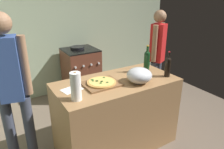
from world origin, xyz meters
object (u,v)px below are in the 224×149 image
at_px(person_in_red, 157,54).
at_px(wine_bottle_amber, 168,66).
at_px(mixing_bowl, 139,75).
at_px(paper_towel_roll, 76,86).
at_px(person_in_stripes, 12,86).
at_px(pizza, 102,82).
at_px(stove, 81,73).
at_px(wine_bottle_clear, 147,60).

bearing_deg(person_in_red, wine_bottle_amber, -124.58).
relative_size(mixing_bowl, paper_towel_roll, 1.02).
relative_size(mixing_bowl, person_in_stripes, 0.17).
distance_m(mixing_bowl, paper_towel_roll, 0.77).
distance_m(mixing_bowl, wine_bottle_amber, 0.41).
bearing_deg(pizza, stove, 75.56).
bearing_deg(wine_bottle_clear, stove, 101.32).
xyz_separation_m(pizza, mixing_bowl, (0.39, -0.17, 0.06)).
height_order(paper_towel_roll, person_in_stripes, person_in_stripes).
distance_m(wine_bottle_amber, stove, 1.84).
height_order(stove, person_in_red, person_in_red).
bearing_deg(stove, person_in_red, -46.73).
xyz_separation_m(pizza, wine_bottle_amber, (0.80, -0.20, 0.10)).
relative_size(wine_bottle_amber, stove, 0.34).
distance_m(pizza, wine_bottle_amber, 0.83).
relative_size(mixing_bowl, stove, 0.31).
relative_size(stove, person_in_stripes, 0.55).
distance_m(pizza, person_in_red, 1.41).
distance_m(mixing_bowl, person_in_stripes, 1.33).
relative_size(person_in_stripes, person_in_red, 1.07).
bearing_deg(pizza, paper_towel_roll, -153.79).
bearing_deg(mixing_bowl, paper_towel_roll, -178.89).
xyz_separation_m(pizza, stove, (0.39, 1.51, -0.46)).
height_order(paper_towel_roll, wine_bottle_clear, wine_bottle_clear).
bearing_deg(paper_towel_roll, stove, 65.80).
xyz_separation_m(mixing_bowl, wine_bottle_amber, (0.41, -0.03, 0.05)).
bearing_deg(wine_bottle_amber, pizza, 166.25).
xyz_separation_m(paper_towel_roll, person_in_red, (1.68, 0.72, -0.12)).
xyz_separation_m(pizza, person_in_stripes, (-0.88, 0.24, 0.07)).
bearing_deg(paper_towel_roll, person_in_red, 23.26).
xyz_separation_m(mixing_bowl, paper_towel_roll, (-0.76, -0.01, 0.05)).
height_order(mixing_bowl, person_in_stripes, person_in_stripes).
relative_size(pizza, person_in_stripes, 0.19).
bearing_deg(wine_bottle_clear, wine_bottle_amber, -64.39).
height_order(wine_bottle_amber, stove, wine_bottle_amber).
xyz_separation_m(paper_towel_roll, stove, (0.76, 1.69, -0.57)).
distance_m(paper_towel_roll, wine_bottle_amber, 1.17).
xyz_separation_m(mixing_bowl, person_in_red, (0.91, 0.71, -0.07)).
bearing_deg(person_in_stripes, paper_towel_roll, -39.79).
bearing_deg(wine_bottle_amber, paper_towel_roll, 179.39).
bearing_deg(mixing_bowl, stove, 90.13).
xyz_separation_m(stove, person_in_red, (0.92, -0.97, 0.45)).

